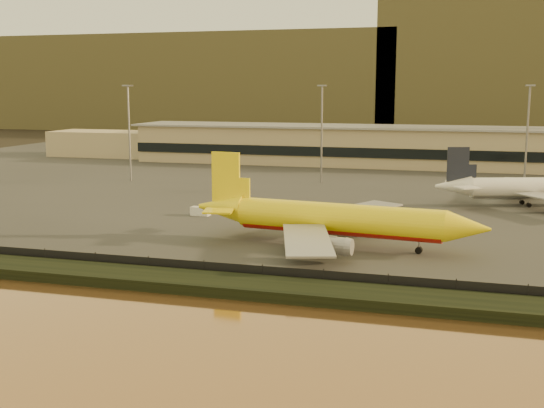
{
  "coord_description": "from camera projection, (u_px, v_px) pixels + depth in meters",
  "views": [
    {
      "loc": [
        26.48,
        -93.84,
        24.91
      ],
      "look_at": [
        -3.89,
        12.0,
        6.04
      ],
      "focal_mm": 45.0,
      "sensor_mm": 36.0,
      "label": 1
    }
  ],
  "objects": [
    {
      "name": "dhl_cargo_jet",
      "position": [
        334.0,
        220.0,
        106.87
      ],
      "size": [
        47.65,
        46.41,
        14.22
      ],
      "rotation": [
        0.0,
        0.0,
        -0.1
      ],
      "color": "yellow",
      "rests_on": "tarmac"
    },
    {
      "name": "apron_light_masts",
      "position": [
        419.0,
        126.0,
        164.64
      ],
      "size": [
        152.2,
        12.2,
        25.4
      ],
      "color": "slate",
      "rests_on": "tarmac"
    },
    {
      "name": "ground",
      "position": [
        275.0,
        259.0,
        100.31
      ],
      "size": [
        900.0,
        900.0,
        0.0
      ],
      "primitive_type": "plane",
      "color": "black",
      "rests_on": "ground"
    },
    {
      "name": "tarmac",
      "position": [
        367.0,
        177.0,
        190.3
      ],
      "size": [
        320.0,
        220.0,
        0.2
      ],
      "primitive_type": "cube",
      "color": "#2D2D2D",
      "rests_on": "ground"
    },
    {
      "name": "gse_vehicle_white",
      "position": [
        200.0,
        211.0,
        133.14
      ],
      "size": [
        3.84,
        1.94,
        1.68
      ],
      "primitive_type": "cube",
      "rotation": [
        0.0,
        0.0,
        -0.07
      ],
      "color": "white",
      "rests_on": "tarmac"
    },
    {
      "name": "distant_hills",
      "position": [
        391.0,
        77.0,
        422.77
      ],
      "size": [
        470.0,
        160.0,
        70.0
      ],
      "color": "brown",
      "rests_on": "ground"
    },
    {
      "name": "perimeter_fence",
      "position": [
        248.0,
        273.0,
        87.78
      ],
      "size": [
        300.0,
        0.05,
        2.2
      ],
      "primitive_type": "cube",
      "color": "black",
      "rests_on": "tarmac"
    },
    {
      "name": "gse_vehicle_yellow",
      "position": [
        320.0,
        219.0,
        124.31
      ],
      "size": [
        4.85,
        3.53,
        1.99
      ],
      "primitive_type": "cube",
      "rotation": [
        0.0,
        0.0,
        0.39
      ],
      "color": "yellow",
      "rests_on": "tarmac"
    },
    {
      "name": "embankment",
      "position": [
        238.0,
        286.0,
        84.09
      ],
      "size": [
        320.0,
        7.0,
        1.4
      ],
      "primitive_type": "cube",
      "color": "black",
      "rests_on": "ground"
    },
    {
      "name": "white_narrowbody_jet",
      "position": [
        537.0,
        188.0,
        143.61
      ],
      "size": [
        42.54,
        40.48,
        12.49
      ],
      "rotation": [
        0.0,
        0.0,
        0.31
      ],
      "color": "white",
      "rests_on": "tarmac"
    },
    {
      "name": "terminal_building",
      "position": [
        337.0,
        145.0,
        222.15
      ],
      "size": [
        202.0,
        25.0,
        12.6
      ],
      "color": "tan",
      "rests_on": "tarmac"
    }
  ]
}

